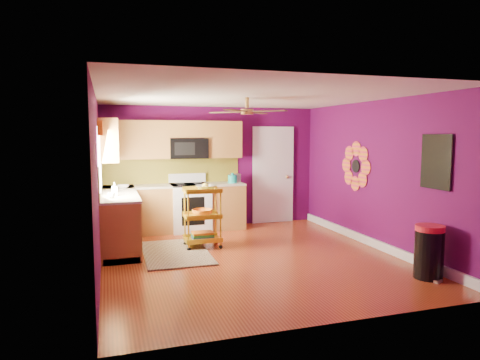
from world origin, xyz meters
name	(u,v)px	position (x,y,z in m)	size (l,w,h in m)	color
ground	(251,257)	(0.00, 0.00, 0.00)	(5.00, 5.00, 0.00)	maroon
room_envelope	(253,154)	(0.03, 0.00, 1.63)	(4.54, 5.04, 2.52)	#510947
lower_cabinets	(152,215)	(-1.35, 1.82, 0.43)	(2.81, 2.31, 0.94)	#8F5C27
electric_range	(190,207)	(-0.55, 2.17, 0.48)	(0.76, 0.66, 1.13)	white
upper_cabinetry	(154,141)	(-1.24, 2.17, 1.80)	(2.80, 2.30, 1.26)	#8F5C27
left_window	(100,146)	(-2.22, 1.05, 1.74)	(0.08, 1.35, 1.08)	white
panel_door	(273,176)	(1.35, 2.47, 1.02)	(0.95, 0.11, 2.15)	white
right_wall_art	(388,164)	(2.23, -0.34, 1.44)	(0.04, 2.74, 1.04)	black
ceiling_fan	(247,111)	(0.00, 0.20, 2.29)	(1.01, 1.01, 0.26)	#BF8C3F
shag_rug	(176,253)	(-1.09, 0.58, 0.01)	(1.03, 1.68, 0.02)	black
rolling_cart	(203,214)	(-0.58, 0.83, 0.57)	(0.62, 0.46, 1.11)	gold
trash_can	(429,252)	(1.96, -1.64, 0.36)	(0.49, 0.49, 0.72)	black
teal_kettle	(232,179)	(0.33, 2.13, 1.02)	(0.18, 0.18, 0.21)	#15A095
toaster	(235,178)	(0.40, 2.21, 1.03)	(0.22, 0.15, 0.18)	beige
soap_bottle_a	(115,189)	(-2.01, 0.96, 1.05)	(0.10, 0.10, 0.21)	#EA3F72
soap_bottle_b	(115,188)	(-2.00, 1.37, 1.02)	(0.12, 0.12, 0.15)	white
counter_dish	(123,187)	(-1.85, 1.91, 0.97)	(0.24, 0.24, 0.06)	white
counter_cup	(111,195)	(-2.07, 0.67, 0.98)	(0.11, 0.11, 0.09)	white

